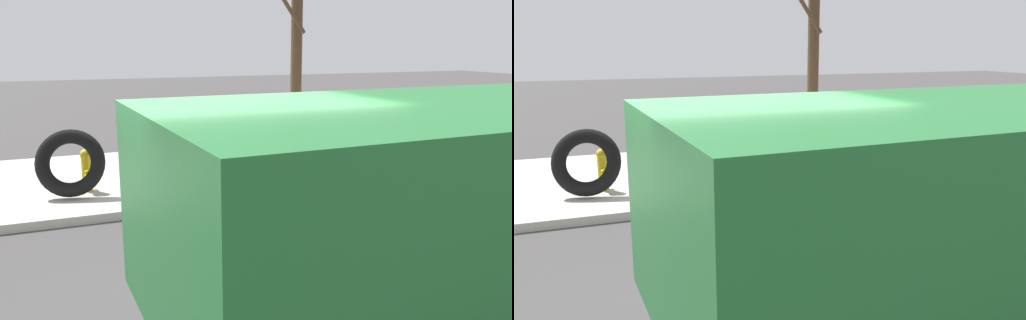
% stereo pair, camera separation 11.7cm
% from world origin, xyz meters
% --- Properties ---
extents(sidewalk_curb, '(36.00, 5.00, 0.15)m').
position_xyz_m(sidewalk_curb, '(0.00, 6.50, 0.07)').
color(sidewalk_curb, '#BCB7AD').
rests_on(sidewalk_curb, ground).
extents(fire_hydrant, '(0.21, 0.48, 0.80)m').
position_xyz_m(fire_hydrant, '(-0.72, 5.53, 0.57)').
color(fire_hydrant, yellow).
rests_on(fire_hydrant, sidewalk_curb).
extents(loose_tire, '(1.35, 0.94, 1.24)m').
position_xyz_m(loose_tire, '(-1.01, 5.23, 0.77)').
color(loose_tire, black).
rests_on(loose_tire, sidewalk_curb).
extents(bare_tree, '(1.31, 1.32, 4.82)m').
position_xyz_m(bare_tree, '(4.00, 6.39, 2.68)').
color(bare_tree, '#4C3823').
rests_on(bare_tree, sidewalk_curb).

